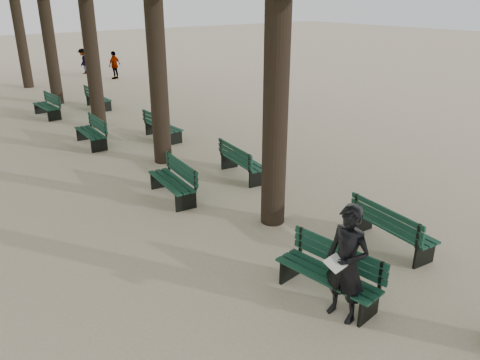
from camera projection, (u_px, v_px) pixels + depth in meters
ground at (325, 317)px, 7.29m from camera, size 120.00×120.00×0.00m
bench_left_0 at (327, 284)px, 7.65m from camera, size 0.79×1.86×0.92m
bench_left_1 at (172, 188)px, 11.42m from camera, size 0.76×1.85×0.92m
bench_left_2 at (91, 138)px, 15.40m from camera, size 0.66×1.83×0.92m
bench_left_3 at (47, 110)px, 18.99m from camera, size 0.67×1.83×0.92m
bench_right_0 at (392, 235)px, 9.20m from camera, size 0.77×1.85×0.92m
bench_right_1 at (243, 167)px, 12.77m from camera, size 0.80×1.86×0.92m
bench_right_2 at (163, 131)px, 16.12m from camera, size 0.61×1.81×0.92m
bench_right_3 at (99, 102)px, 20.46m from camera, size 0.59×1.81×0.92m
man_with_map at (347, 264)px, 6.96m from camera, size 0.67×0.80×1.89m
pedestrian_c at (115, 65)px, 27.32m from camera, size 0.98×0.71×1.60m
pedestrian_b at (83, 61)px, 29.13m from camera, size 0.77×1.00×1.53m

